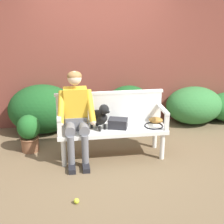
{
  "coord_description": "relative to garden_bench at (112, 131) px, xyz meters",
  "views": [
    {
      "loc": [
        -0.68,
        -4.45,
        2.31
      ],
      "look_at": [
        0.0,
        0.0,
        0.72
      ],
      "focal_mm": 51.74,
      "sensor_mm": 36.0,
      "label": 1
    }
  ],
  "objects": [
    {
      "name": "brick_garden_fence",
      "position": [
        0.0,
        1.57,
        0.93
      ],
      "size": [
        8.0,
        0.3,
        2.69
      ],
      "primitive_type": "cube",
      "color": "brown",
      "rests_on": "ground"
    },
    {
      "name": "garden_bench",
      "position": [
        0.0,
        0.0,
        0.0
      ],
      "size": [
        1.63,
        0.52,
        0.47
      ],
      "color": "white",
      "rests_on": "ground"
    },
    {
      "name": "bench_armrest_left_end",
      "position": [
        -0.78,
        -0.09,
        0.27
      ],
      "size": [
        0.06,
        0.52,
        0.28
      ],
      "color": "white",
      "rests_on": "garden_bench"
    },
    {
      "name": "baseball_glove",
      "position": [
        0.71,
        0.09,
        0.11
      ],
      "size": [
        0.27,
        0.24,
        0.09
      ],
      "primitive_type": "ellipsoid",
      "rotation": [
        0.0,
        0.0,
        -0.38
      ],
      "color": "#9E6B2D",
      "rests_on": "garden_bench"
    },
    {
      "name": "tennis_ball",
      "position": [
        -0.61,
        -1.15,
        -0.38
      ],
      "size": [
        0.07,
        0.07,
        0.07
      ],
      "primitive_type": "sphere",
      "color": "#CCDB33",
      "rests_on": "ground"
    },
    {
      "name": "sports_bag",
      "position": [
        0.09,
        -0.01,
        0.13
      ],
      "size": [
        0.33,
        0.28,
        0.14
      ],
      "primitive_type": "cube",
      "rotation": [
        0.0,
        0.0,
        -0.31
      ],
      "color": "#232328",
      "rests_on": "garden_bench"
    },
    {
      "name": "bench_backrest",
      "position": [
        0.0,
        0.23,
        0.32
      ],
      "size": [
        1.67,
        0.06,
        0.5
      ],
      "color": "white",
      "rests_on": "garden_bench"
    },
    {
      "name": "person_seated",
      "position": [
        -0.53,
        -0.02,
        0.33
      ],
      "size": [
        0.56,
        0.66,
        1.34
      ],
      "color": "black",
      "rests_on": "ground"
    },
    {
      "name": "ground_plane",
      "position": [
        0.0,
        0.0,
        -0.41
      ],
      "size": [
        40.0,
        40.0,
        0.0
      ],
      "primitive_type": "plane",
      "color": "brown"
    },
    {
      "name": "hedge_bush_mid_left",
      "position": [
        0.5,
        1.21,
        -0.02
      ],
      "size": [
        0.9,
        0.75,
        0.78
      ],
      "primitive_type": "ellipsoid",
      "color": "#194C1E",
      "rests_on": "ground"
    },
    {
      "name": "tennis_racket",
      "position": [
        0.64,
        -0.02,
        0.07
      ],
      "size": [
        0.34,
        0.58,
        0.03
      ],
      "color": "black",
      "rests_on": "garden_bench"
    },
    {
      "name": "potted_plant",
      "position": [
        -1.27,
        0.38,
        -0.08
      ],
      "size": [
        0.36,
        0.36,
        0.6
      ],
      "color": "brown",
      "rests_on": "ground"
    },
    {
      "name": "hedge_bush_mid_right",
      "position": [
        -1.09,
        1.15,
        0.03
      ],
      "size": [
        1.2,
        0.94,
        0.88
      ],
      "primitive_type": "ellipsoid",
      "color": "#194C1E",
      "rests_on": "ground"
    },
    {
      "name": "bench_armrest_right_end",
      "position": [
        0.78,
        -0.09,
        0.27
      ],
      "size": [
        0.06,
        0.52,
        0.28
      ],
      "color": "white",
      "rests_on": "garden_bench"
    },
    {
      "name": "hedge_bush_far_left",
      "position": [
        1.78,
        1.17,
        -0.05
      ],
      "size": [
        1.09,
        0.87,
        0.72
      ],
      "primitive_type": "ellipsoid",
      "color": "#337538",
      "rests_on": "ground"
    },
    {
      "name": "dog_on_bench",
      "position": [
        -0.19,
        -0.03,
        0.27
      ],
      "size": [
        0.33,
        0.39,
        0.41
      ],
      "color": "black",
      "rests_on": "garden_bench"
    }
  ]
}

